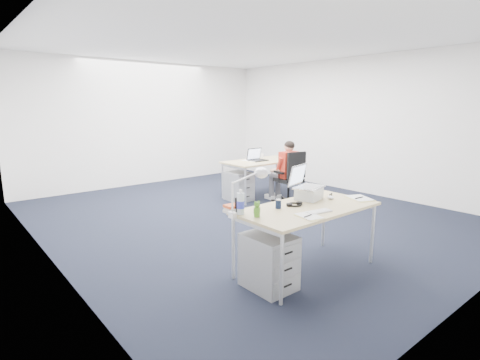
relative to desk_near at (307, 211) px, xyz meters
name	(u,v)px	position (x,y,z in m)	size (l,w,h in m)	color
floor	(245,215)	(0.87, 2.08, -0.68)	(7.00, 7.00, 0.00)	black
room	(245,112)	(0.87, 2.08, 1.03)	(6.02, 7.02, 2.80)	white
desk_near	(307,211)	(0.00, 0.00, 0.00)	(1.60, 0.80, 0.73)	tan
desk_far	(263,163)	(2.04, 2.90, 0.00)	(1.60, 0.80, 0.73)	tan
office_chair	(290,189)	(2.02, 2.13, -0.40)	(0.70, 0.70, 0.99)	black
seated_person	(284,171)	(2.02, 2.30, -0.10)	(0.36, 0.63, 1.16)	#B52919
drawer_pedestal_near	(269,261)	(-0.60, -0.03, -0.41)	(0.40, 0.50, 0.55)	#949698
drawer_pedestal_far	(239,186)	(1.44, 2.93, -0.41)	(0.40, 0.50, 0.55)	#949698
silver_laptop	(309,183)	(0.27, 0.21, 0.24)	(0.37, 0.29, 0.39)	silver
wireless_keyboard	(319,211)	(-0.07, -0.21, 0.05)	(0.28, 0.12, 0.01)	white
computer_mouse	(331,197)	(0.47, 0.05, 0.07)	(0.07, 0.11, 0.04)	white
headphones	(294,204)	(-0.07, 0.13, 0.06)	(0.20, 0.16, 0.03)	black
can_koozie	(278,204)	(-0.29, 0.16, 0.10)	(0.06, 0.06, 0.10)	#121E3A
water_bottle	(241,202)	(-0.74, 0.25, 0.17)	(0.08, 0.08, 0.25)	silver
bear_figurine	(257,209)	(-0.67, 0.08, 0.13)	(0.09, 0.06, 0.16)	#327920
book_stack	(233,208)	(-0.75, 0.35, 0.09)	(0.18, 0.13, 0.08)	silver
cordless_phone	(237,206)	(-0.75, 0.29, 0.13)	(0.04, 0.03, 0.17)	black
papers_left	(309,216)	(-0.28, -0.25, 0.05)	(0.18, 0.26, 0.01)	#E8DC86
papers_right	(360,198)	(0.75, -0.16, 0.05)	(0.21, 0.30, 0.01)	#E8DC86
sunglasses	(331,195)	(0.59, 0.14, 0.06)	(0.11, 0.05, 0.02)	black
desk_lamp	(244,192)	(-0.74, 0.20, 0.29)	(0.42, 0.15, 0.48)	silver
dark_laptop	(258,154)	(1.92, 2.90, 0.18)	(0.36, 0.35, 0.26)	black
far_cup	(262,156)	(2.24, 3.14, 0.09)	(0.06, 0.06, 0.09)	white
far_papers	(250,161)	(1.76, 2.97, 0.05)	(0.22, 0.32, 0.01)	white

